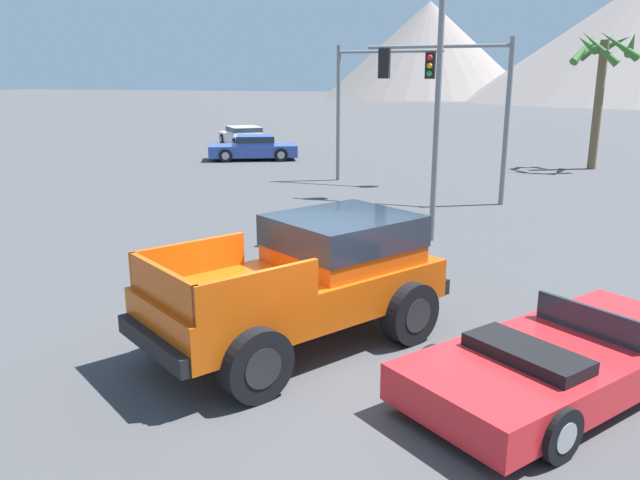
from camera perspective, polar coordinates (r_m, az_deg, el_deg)
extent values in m
plane|color=#424244|center=(9.14, -0.91, -10.33)|extent=(320.00, 320.00, 0.00)
cube|color=#CC4C0C|center=(9.12, -2.10, -4.78)|extent=(3.89, 4.73, 0.60)
cube|color=#CC4C0C|center=(9.45, 2.13, 0.13)|extent=(2.47, 2.55, 0.73)
cube|color=#1E2833|center=(9.42, 2.14, 0.90)|extent=(2.53, 2.60, 0.47)
cube|color=#CC4C0C|center=(9.06, -11.80, -1.64)|extent=(0.99, 1.54, 0.48)
cube|color=#CC4C0C|center=(7.58, -5.55, -4.61)|extent=(0.99, 1.54, 0.48)
cube|color=#CC4C0C|center=(7.94, -14.21, -4.10)|extent=(1.56, 1.00, 0.48)
cube|color=black|center=(10.60, 7.70, -3.11)|extent=(1.64, 1.09, 0.24)
cube|color=black|center=(8.13, -15.04, -9.15)|extent=(1.64, 1.09, 0.24)
cylinder|color=black|center=(10.75, 0.65, -3.74)|extent=(0.78, 0.98, 0.94)
cylinder|color=#232326|center=(10.75, 0.65, -3.74)|extent=(0.58, 0.63, 0.52)
cylinder|color=black|center=(9.43, 8.19, -6.58)|extent=(0.78, 0.98, 0.94)
cylinder|color=#232326|center=(9.43, 8.19, -6.58)|extent=(0.58, 0.63, 0.52)
cylinder|color=black|center=(9.35, -12.45, -6.98)|extent=(0.78, 0.98, 0.94)
cylinder|color=#232326|center=(9.35, -12.45, -6.98)|extent=(0.58, 0.63, 0.52)
cylinder|color=black|center=(7.80, -5.91, -11.20)|extent=(0.78, 0.98, 0.94)
cylinder|color=#232326|center=(7.80, -5.91, -11.20)|extent=(0.58, 0.63, 0.52)
cube|color=red|center=(8.60, 21.41, -10.18)|extent=(4.11, 4.76, 0.46)
cube|color=#1E2833|center=(8.84, 23.48, -6.77)|extent=(1.30, 0.95, 0.38)
cube|color=black|center=(7.86, 18.36, -9.77)|extent=(1.56, 1.36, 0.16)
cylinder|color=black|center=(10.17, 21.68, -6.90)|extent=(0.53, 0.63, 0.61)
cylinder|color=#9E9EA3|center=(10.17, 21.68, -6.90)|extent=(0.39, 0.41, 0.34)
cylinder|color=black|center=(8.11, 10.41, -11.62)|extent=(0.53, 0.63, 0.61)
cylinder|color=#9E9EA3|center=(8.11, 10.41, -11.62)|extent=(0.39, 0.41, 0.34)
cylinder|color=black|center=(7.16, 20.88, -16.19)|extent=(0.53, 0.63, 0.61)
cylinder|color=#9E9EA3|center=(7.16, 20.88, -16.19)|extent=(0.39, 0.41, 0.34)
cube|color=#334C9E|center=(30.47, -6.13, 8.14)|extent=(4.53, 3.42, 0.55)
cube|color=#334C9E|center=(30.42, -5.96, 9.08)|extent=(2.26, 2.17, 0.45)
cube|color=#1E2833|center=(30.41, -5.96, 9.18)|extent=(2.31, 2.22, 0.27)
cylinder|color=black|center=(29.66, -8.63, 7.63)|extent=(0.66, 0.47, 0.63)
cylinder|color=#9E9EA3|center=(29.66, -8.63, 7.63)|extent=(0.41, 0.36, 0.35)
cylinder|color=black|center=(31.35, -8.53, 8.01)|extent=(0.66, 0.47, 0.63)
cylinder|color=#9E9EA3|center=(31.35, -8.53, 8.01)|extent=(0.41, 0.36, 0.35)
cylinder|color=black|center=(29.67, -3.59, 7.77)|extent=(0.66, 0.47, 0.63)
cylinder|color=#9E9EA3|center=(29.67, -3.59, 7.77)|extent=(0.41, 0.36, 0.35)
cylinder|color=black|center=(31.37, -3.75, 8.14)|extent=(0.66, 0.47, 0.63)
cylinder|color=#9E9EA3|center=(31.37, -3.75, 8.14)|extent=(0.41, 0.36, 0.35)
cube|color=white|center=(36.58, -7.00, 9.19)|extent=(4.43, 4.65, 0.55)
cube|color=white|center=(36.43, -6.97, 9.94)|extent=(2.49, 2.52, 0.42)
cube|color=#1E2833|center=(36.42, -6.98, 10.02)|extent=(2.55, 2.57, 0.25)
cylinder|color=black|center=(37.75, -8.89, 9.09)|extent=(0.58, 0.61, 0.62)
cylinder|color=#9E9EA3|center=(37.75, -8.89, 9.09)|extent=(0.40, 0.41, 0.34)
cylinder|color=black|center=(38.20, -6.28, 9.24)|extent=(0.58, 0.61, 0.62)
cylinder|color=#9E9EA3|center=(38.20, -6.28, 9.24)|extent=(0.40, 0.41, 0.34)
cylinder|color=black|center=(35.00, -7.77, 8.70)|extent=(0.58, 0.61, 0.62)
cylinder|color=#9E9EA3|center=(35.00, -7.77, 8.70)|extent=(0.40, 0.41, 0.34)
cylinder|color=black|center=(35.48, -4.98, 8.86)|extent=(0.58, 0.61, 0.62)
cylinder|color=#9E9EA3|center=(35.48, -4.98, 8.86)|extent=(0.40, 0.41, 0.34)
cylinder|color=slate|center=(20.06, 16.71, 10.19)|extent=(0.16, 0.16, 5.02)
cylinder|color=slate|center=(20.26, 10.73, 16.99)|extent=(4.39, 0.11, 0.11)
cube|color=black|center=(20.58, 5.90, 15.73)|extent=(0.34, 0.26, 0.90)
sphere|color=red|center=(20.73, 6.02, 16.46)|extent=(0.20, 0.20, 0.20)
sphere|color=orange|center=(20.72, 6.00, 15.72)|extent=(0.20, 0.20, 0.20)
sphere|color=green|center=(20.72, 5.98, 14.97)|extent=(0.20, 0.20, 0.20)
cylinder|color=slate|center=(24.03, 1.70, 11.41)|extent=(0.16, 0.16, 5.00)
cylinder|color=slate|center=(23.49, 6.43, 16.75)|extent=(3.86, 0.11, 0.11)
cube|color=black|center=(23.19, 10.06, 15.42)|extent=(0.34, 0.26, 0.90)
sphere|color=red|center=(23.05, 10.03, 16.10)|extent=(0.20, 0.20, 0.20)
sphere|color=orange|center=(23.04, 10.00, 15.43)|extent=(0.20, 0.20, 0.20)
sphere|color=green|center=(23.04, 9.97, 14.76)|extent=(0.20, 0.20, 0.20)
cylinder|color=slate|center=(15.00, 10.78, 13.69)|extent=(0.14, 0.14, 7.34)
cylinder|color=brown|center=(29.52, 24.07, 11.13)|extent=(0.36, 0.41, 5.37)
cone|color=#386B2D|center=(29.56, 26.61, 15.73)|extent=(0.41, 2.02, 1.06)
cone|color=#386B2D|center=(30.12, 25.33, 15.91)|extent=(1.42, 1.14, 0.88)
cone|color=#386B2D|center=(30.24, 24.01, 15.84)|extent=(1.55, 0.79, 1.20)
cone|color=#386B2D|center=(29.96, 23.01, 15.83)|extent=(1.22, 1.56, 1.43)
cone|color=#386B2D|center=(29.12, 23.22, 16.19)|extent=(1.02, 1.59, 0.93)
cone|color=#386B2D|center=(28.55, 24.20, 15.75)|extent=(1.72, 0.78, 1.54)
cone|color=#386B2D|center=(28.67, 25.67, 15.78)|extent=(1.84, 1.21, 1.28)
cone|color=gray|center=(126.35, 9.87, 16.75)|extent=(40.29, 40.29, 17.81)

